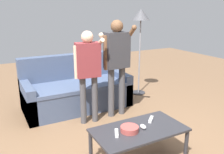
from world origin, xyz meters
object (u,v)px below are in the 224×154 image
Objects in this scene: snack_bowl at (130,129)px; player_right at (117,57)px; coffee_table at (139,133)px; game_remote_wand_near at (117,133)px; game_remote_nunchuk at (143,127)px; player_center at (88,67)px; floor_lamp at (141,20)px; couch at (76,90)px; game_remote_wand_far at (151,119)px.

player_right is (0.53, 1.23, 0.53)m from snack_bowl.
coffee_table is 6.83× the size of game_remote_wand_near.
player_right is at bearing 73.92° from game_remote_nunchuk.
player_center is 0.91× the size of player_right.
player_right is (0.50, 0.03, 0.09)m from player_center.
player_center is (-1.42, -0.74, -0.60)m from floor_lamp.
couch is 1.05m from player_right.
game_remote_wand_near is (-0.16, 0.01, -0.01)m from snack_bowl.
player_center is at bearing -176.06° from player_right.
coffee_table is 0.67× the size of player_right.
game_remote_wand_far is at bearing 23.37° from coffee_table.
snack_bowl is 0.17m from game_remote_nunchuk.
player_center is 10.43× the size of game_remote_wand_far.
couch is 0.90m from player_center.
player_center is at bearing 88.77° from snack_bowl.
player_right is at bearing 3.94° from player_center.
snack_bowl is at bearing 175.30° from game_remote_nunchuk.
couch is at bearing 99.90° from game_remote_wand_far.
snack_bowl is 1.27m from player_center.
game_remote_wand_near is at bearing -129.88° from floor_lamp.
snack_bowl is at bearing -164.22° from game_remote_wand_far.
game_remote_nunchuk is at bearing -4.67° from game_remote_wand_near.
player_center is (0.03, 1.19, 0.44)m from snack_bowl.
player_center reaches higher than coffee_table.
couch is at bearing -178.03° from floor_lamp.
player_right reaches higher than snack_bowl.
game_remote_wand_far is (-1.08, -1.83, -1.06)m from floor_lamp.
game_remote_wand_far is at bearing 9.94° from game_remote_wand_near.
floor_lamp is at bearing 27.41° from player_center.
player_right is 10.12× the size of game_remote_wand_near.
floor_lamp is at bearing 59.45° from game_remote_wand_far.
coffee_table is 0.74× the size of player_center.
couch is 9.04× the size of snack_bowl.
couch is at bearing 88.19° from snack_bowl.
coffee_table is at bearing -108.00° from player_right.
game_remote_wand_near is (-0.21, -1.87, 0.12)m from couch.
couch is 1.89m from game_remote_wand_near.
floor_lamp is at bearing 50.12° from game_remote_wand_near.
couch is 13.44× the size of game_remote_wand_far.
couch is at bearing 93.32° from game_remote_nunchuk.
couch is 1.89m from coffee_table.
game_remote_wand_far is (0.31, -1.78, 0.12)m from couch.
player_right is at bearing -142.62° from floor_lamp.
snack_bowl is (-0.06, -1.88, 0.14)m from couch.
game_remote_wand_far is at bearing 30.60° from game_remote_nunchuk.
couch is 1.74× the size of coffee_table.
game_remote_nunchuk is 0.06× the size of player_right.
floor_lamp is (1.28, 1.95, 1.05)m from game_remote_nunchuk.
snack_bowl is 0.14× the size of player_center.
player_right reaches higher than game_remote_wand_far.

